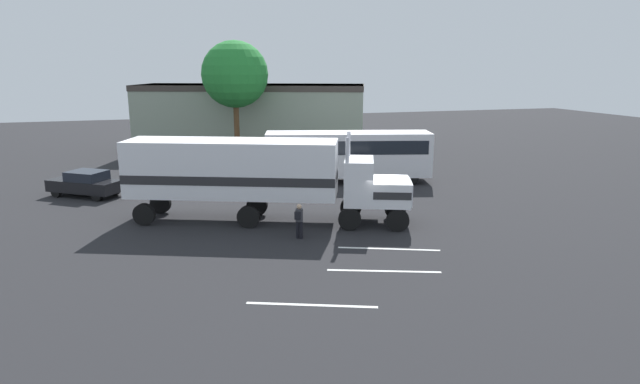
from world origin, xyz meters
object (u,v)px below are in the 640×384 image
Objects in this scene: semi_truck at (254,173)px; parked_bus at (348,152)px; tree_left at (235,75)px; parked_car at (86,183)px; person_bystander at (299,220)px.

semi_truck is 1.25× the size of parked_bus.
tree_left is (1.59, 17.40, 4.51)m from semi_truck.
semi_truck reaches higher than parked_bus.
parked_bus is at bearing -58.32° from tree_left.
semi_truck reaches higher than parked_car.
parked_car is (-16.58, 0.69, -1.26)m from parked_bus.
semi_truck is 8.64× the size of person_bystander.
tree_left is (10.50, 9.16, 6.23)m from parked_car.
person_bystander is 21.64m from tree_left.
person_bystander is at bearing -119.72° from parked_bus.
parked_car is at bearing -138.89° from tree_left.
parked_car is at bearing 177.63° from parked_bus.
semi_truck is at bearing -95.23° from tree_left.
parked_car is 15.26m from tree_left.
semi_truck is 4.00m from person_bystander.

